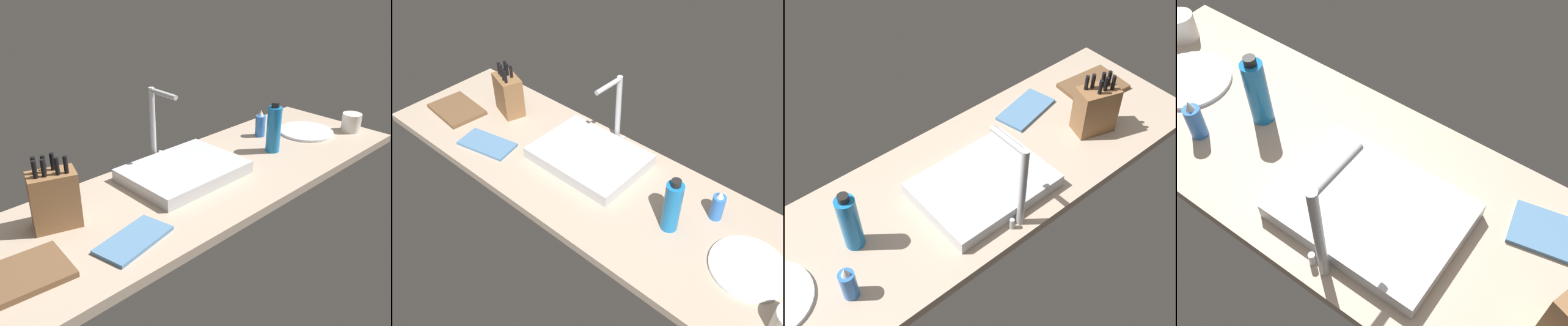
% 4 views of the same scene
% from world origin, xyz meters
% --- Properties ---
extents(countertop_slab, '(1.94, 0.60, 0.04)m').
position_xyz_m(countertop_slab, '(0.00, 0.00, 0.02)').
color(countertop_slab, tan).
rests_on(countertop_slab, ground).
extents(sink_basin, '(0.44, 0.32, 0.05)m').
position_xyz_m(sink_basin, '(-0.04, 0.07, 0.06)').
color(sink_basin, '#B7BABF').
rests_on(sink_basin, countertop_slab).
extents(faucet, '(0.06, 0.16, 0.32)m').
position_xyz_m(faucet, '(-0.03, 0.23, 0.22)').
color(faucet, '#B7BABF').
rests_on(faucet, countertop_slab).
extents(soap_bottle, '(0.05, 0.05, 0.13)m').
position_xyz_m(soap_bottle, '(0.51, 0.13, 0.09)').
color(soap_bottle, blue).
rests_on(soap_bottle, countertop_slab).
extents(water_bottle, '(0.06, 0.06, 0.22)m').
position_xyz_m(water_bottle, '(0.41, -0.02, 0.14)').
color(water_bottle, '#1970B7').
rests_on(water_bottle, countertop_slab).
extents(dinner_plate, '(0.26, 0.26, 0.01)m').
position_xyz_m(dinner_plate, '(0.70, -0.00, 0.04)').
color(dinner_plate, white).
rests_on(dinner_plate, countertop_slab).
extents(dish_towel, '(0.26, 0.17, 0.01)m').
position_xyz_m(dish_towel, '(-0.44, -0.15, 0.04)').
color(dish_towel, teal).
rests_on(dish_towel, countertop_slab).
extents(coffee_mug, '(0.09, 0.09, 0.09)m').
position_xyz_m(coffee_mug, '(0.88, -0.13, 0.08)').
color(coffee_mug, silver).
rests_on(coffee_mug, countertop_slab).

